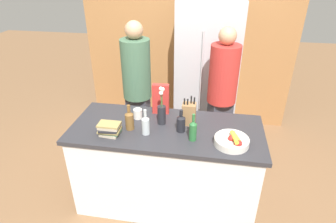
% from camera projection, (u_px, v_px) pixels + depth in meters
% --- Properties ---
extents(ground_plane, '(14.00, 14.00, 0.00)m').
position_uv_depth(ground_plane, '(167.00, 198.00, 3.02)').
color(ground_plane, brown).
extents(kitchen_island, '(1.78, 0.76, 0.89)m').
position_uv_depth(kitchen_island, '(166.00, 165.00, 2.81)').
color(kitchen_island, silver).
rests_on(kitchen_island, ground_plane).
extents(back_wall_wood, '(2.98, 0.12, 2.60)m').
position_uv_depth(back_wall_wood, '(188.00, 36.00, 3.97)').
color(back_wall_wood, '#9E6B3D').
rests_on(back_wall_wood, ground_plane).
extents(refrigerator, '(0.81, 0.62, 1.86)m').
position_uv_depth(refrigerator, '(207.00, 71.00, 3.79)').
color(refrigerator, '#B7B7BC').
rests_on(refrigerator, ground_plane).
extents(fruit_bowl, '(0.29, 0.29, 0.11)m').
position_uv_depth(fruit_bowl, '(232.00, 141.00, 2.34)').
color(fruit_bowl, silver).
rests_on(fruit_bowl, kitchen_island).
extents(knife_block, '(0.13, 0.11, 0.28)m').
position_uv_depth(knife_block, '(189.00, 114.00, 2.61)').
color(knife_block, olive).
rests_on(knife_block, kitchen_island).
extents(flower_vase, '(0.08, 0.08, 0.38)m').
position_uv_depth(flower_vase, '(162.00, 111.00, 2.60)').
color(flower_vase, '#232328').
rests_on(flower_vase, kitchen_island).
extents(cereal_box, '(0.17, 0.07, 0.31)m').
position_uv_depth(cereal_box, '(161.00, 99.00, 2.77)').
color(cereal_box, red).
rests_on(cereal_box, kitchen_island).
extents(coffee_mug, '(0.08, 0.12, 0.10)m').
position_uv_depth(coffee_mug, '(138.00, 113.00, 2.73)').
color(coffee_mug, silver).
rests_on(coffee_mug, kitchen_island).
extents(book_stack, '(0.19, 0.16, 0.11)m').
position_uv_depth(book_stack, '(110.00, 129.00, 2.47)').
color(book_stack, '#B7A88E').
rests_on(book_stack, kitchen_island).
extents(bottle_oil, '(0.08, 0.08, 0.24)m').
position_uv_depth(bottle_oil, '(129.00, 120.00, 2.53)').
color(bottle_oil, brown).
rests_on(bottle_oil, kitchen_island).
extents(bottle_vinegar, '(0.06, 0.06, 0.25)m').
position_uv_depth(bottle_vinegar, '(193.00, 130.00, 2.38)').
color(bottle_vinegar, '#286633').
rests_on(bottle_vinegar, kitchen_island).
extents(bottle_wine, '(0.07, 0.07, 0.24)m').
position_uv_depth(bottle_wine, '(146.00, 124.00, 2.46)').
color(bottle_wine, '#B2BCC1').
rests_on(bottle_wine, kitchen_island).
extents(bottle_water, '(0.08, 0.08, 0.22)m').
position_uv_depth(bottle_water, '(181.00, 123.00, 2.51)').
color(bottle_water, black).
rests_on(bottle_water, kitchen_island).
extents(person_at_sink, '(0.33, 0.33, 1.70)m').
position_uv_depth(person_at_sink, '(137.00, 85.00, 3.29)').
color(person_at_sink, '#383842').
rests_on(person_at_sink, ground_plane).
extents(person_in_blue, '(0.33, 0.33, 1.66)m').
position_uv_depth(person_in_blue, '(222.00, 90.00, 3.23)').
color(person_in_blue, '#383842').
rests_on(person_in_blue, ground_plane).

